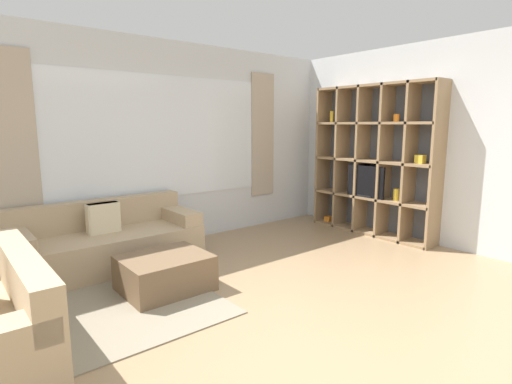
# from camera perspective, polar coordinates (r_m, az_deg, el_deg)

# --- Properties ---
(ground_plane) EXTENTS (16.00, 16.00, 0.00)m
(ground_plane) POSITION_cam_1_polar(r_m,az_deg,el_deg) (3.40, 13.21, -18.99)
(ground_plane) COLOR #9E7F5B
(wall_back) EXTENTS (6.79, 0.11, 2.70)m
(wall_back) POSITION_cam_1_polar(r_m,az_deg,el_deg) (5.48, -13.28, 6.67)
(wall_back) COLOR silver
(wall_back) RESTS_ON ground_plane
(wall_right) EXTENTS (0.07, 4.31, 2.70)m
(wall_right) POSITION_cam_1_polar(r_m,az_deg,el_deg) (6.21, 18.36, 6.69)
(wall_right) COLOR silver
(wall_right) RESTS_ON ground_plane
(area_rug) EXTENTS (2.03, 1.97, 0.01)m
(area_rug) POSITION_cam_1_polar(r_m,az_deg,el_deg) (4.00, -22.55, -14.84)
(area_rug) COLOR gray
(area_rug) RESTS_ON ground_plane
(shelving_unit) EXTENTS (0.36, 1.96, 2.18)m
(shelving_unit) POSITION_cam_1_polar(r_m,az_deg,el_deg) (6.13, 16.55, 4.20)
(shelving_unit) COLOR #515660
(shelving_unit) RESTS_ON ground_plane
(couch_main) EXTENTS (2.02, 0.83, 0.75)m
(couch_main) POSITION_cam_1_polar(r_m,az_deg,el_deg) (4.87, -20.48, -6.83)
(couch_main) COLOR tan
(couch_main) RESTS_ON ground_plane
(ottoman) EXTENTS (0.81, 0.67, 0.35)m
(ottoman) POSITION_cam_1_polar(r_m,az_deg,el_deg) (4.09, -12.87, -11.23)
(ottoman) COLOR brown
(ottoman) RESTS_ON ground_plane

